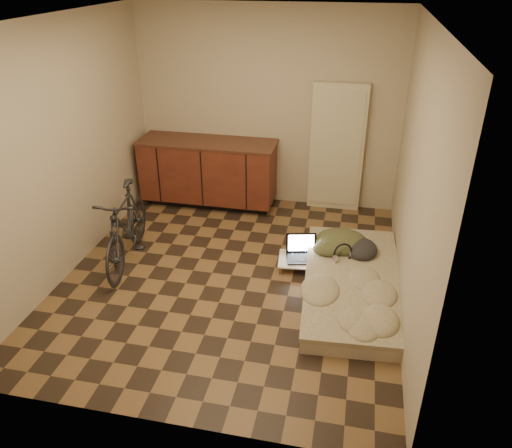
% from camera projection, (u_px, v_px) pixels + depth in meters
% --- Properties ---
extents(room_shell, '(3.50, 4.00, 2.60)m').
position_uv_depth(room_shell, '(228.00, 163.00, 4.82)').
color(room_shell, brown).
rests_on(room_shell, ground).
extents(cabinets, '(1.84, 0.62, 0.91)m').
position_uv_depth(cabinets, '(208.00, 172.00, 6.82)').
color(cabinets, black).
rests_on(cabinets, ground).
extents(appliance_panel, '(0.70, 0.10, 1.70)m').
position_uv_depth(appliance_panel, '(337.00, 148.00, 6.53)').
color(appliance_panel, beige).
rests_on(appliance_panel, ground).
extents(bicycle, '(0.67, 1.56, 0.98)m').
position_uv_depth(bicycle, '(125.00, 223.00, 5.46)').
color(bicycle, black).
rests_on(bicycle, ground).
extents(futon, '(1.12, 2.11, 0.18)m').
position_uv_depth(futon, '(353.00, 284.00, 5.13)').
color(futon, '#B4A690').
rests_on(futon, ground).
extents(clothing_pile, '(0.66, 0.56, 0.25)m').
position_uv_depth(clothing_pile, '(347.00, 238.00, 5.55)').
color(clothing_pile, '#3E4226').
rests_on(clothing_pile, futon).
extents(headphones, '(0.32, 0.32, 0.16)m').
position_uv_depth(headphones, '(343.00, 252.00, 5.35)').
color(headphones, black).
rests_on(headphones, futon).
extents(lap_desk, '(0.64, 0.45, 0.10)m').
position_uv_depth(lap_desk, '(306.00, 260.00, 5.54)').
color(lap_desk, brown).
rests_on(lap_desk, ground).
extents(laptop, '(0.40, 0.37, 0.23)m').
position_uv_depth(laptop, '(302.00, 253.00, 5.55)').
color(laptop, black).
rests_on(laptop, lap_desk).
extents(mouse, '(0.10, 0.13, 0.04)m').
position_uv_depth(mouse, '(325.00, 259.00, 5.49)').
color(mouse, silver).
rests_on(mouse, lap_desk).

